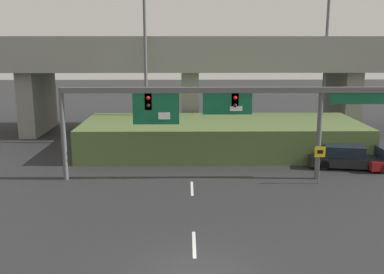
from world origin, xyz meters
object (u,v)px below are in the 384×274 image
at_px(signal_gantry, 214,104).
at_px(parked_sedan_near_right, 345,157).
at_px(highway_light_pole_near, 326,43).
at_px(highway_light_pole_far, 145,41).
at_px(speed_limit_sign, 319,159).

height_order(signal_gantry, parked_sedan_near_right, signal_gantry).
relative_size(signal_gantry, parked_sedan_near_right, 3.79).
bearing_deg(highway_light_pole_near, signal_gantry, -130.45).
relative_size(signal_gantry, highway_light_pole_near, 1.26).
height_order(highway_light_pole_far, parked_sedan_near_right, highway_light_pole_far).
relative_size(signal_gantry, speed_limit_sign, 8.38).
bearing_deg(signal_gantry, parked_sedan_near_right, 15.71).
relative_size(speed_limit_sign, parked_sedan_near_right, 0.45).
bearing_deg(signal_gantry, highway_light_pole_near, 49.55).
bearing_deg(parked_sedan_near_right, highway_light_pole_near, 92.99).
distance_m(signal_gantry, highway_light_pole_near, 15.27).
xyz_separation_m(signal_gantry, parked_sedan_near_right, (8.59, 2.42, -3.76)).
height_order(signal_gantry, highway_light_pole_far, highway_light_pole_far).
bearing_deg(parked_sedan_near_right, highway_light_pole_far, 162.00).
relative_size(speed_limit_sign, highway_light_pole_near, 0.15).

